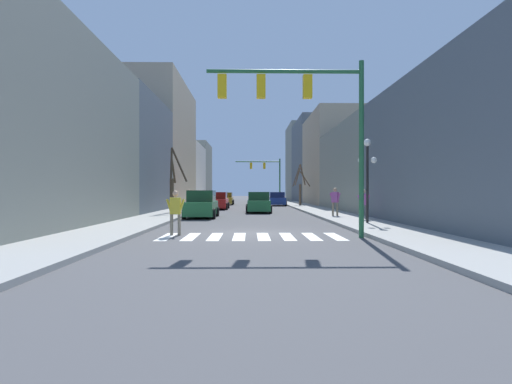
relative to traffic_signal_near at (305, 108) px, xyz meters
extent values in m
plane|color=#4C4C4F|center=(-1.96, 1.49, -4.73)|extent=(240.00, 240.00, 0.00)
cube|color=#9E9E99|center=(-7.66, 1.49, -4.66)|extent=(2.89, 90.00, 0.15)
cube|color=#9E9E99|center=(3.74, 1.49, -4.66)|extent=(2.89, 90.00, 0.15)
cube|color=gray|center=(-12.11, 3.39, -0.31)|extent=(6.00, 15.80, 8.86)
cube|color=#515B66|center=(-12.11, 16.88, -0.26)|extent=(6.00, 11.18, 8.95)
cube|color=tan|center=(-12.11, 30.44, 2.06)|extent=(6.00, 15.93, 13.59)
cube|color=beige|center=(-12.11, 44.34, -0.50)|extent=(6.00, 11.88, 8.47)
cube|color=gray|center=(-12.11, 55.81, 0.25)|extent=(6.00, 11.06, 9.97)
cube|color=#515B66|center=(8.19, 3.17, -1.18)|extent=(6.00, 15.35, 7.10)
cube|color=gray|center=(8.19, 18.66, -1.17)|extent=(6.00, 15.63, 7.12)
cube|color=tan|center=(8.19, 33.11, 0.65)|extent=(6.00, 13.27, 10.77)
cube|color=#515B66|center=(8.19, 46.70, 1.49)|extent=(6.00, 13.91, 12.45)
cube|color=gray|center=(8.19, 59.51, 2.18)|extent=(6.00, 11.71, 13.83)
cube|color=white|center=(-5.11, 0.44, -4.73)|extent=(0.45, 2.60, 0.01)
cube|color=white|center=(-4.21, 0.44, -4.73)|extent=(0.45, 2.60, 0.01)
cube|color=white|center=(-3.31, 0.44, -4.73)|extent=(0.45, 2.60, 0.01)
cube|color=white|center=(-2.41, 0.44, -4.73)|extent=(0.45, 2.60, 0.01)
cube|color=white|center=(-1.51, 0.44, -4.73)|extent=(0.45, 2.60, 0.01)
cube|color=white|center=(-0.61, 0.44, -4.73)|extent=(0.45, 2.60, 0.01)
cube|color=white|center=(0.29, 0.44, -4.73)|extent=(0.45, 2.60, 0.01)
cube|color=white|center=(1.19, 0.44, -4.73)|extent=(0.45, 2.60, 0.01)
cylinder|color=#236038|center=(2.05, 0.00, -1.51)|extent=(0.18, 0.18, 6.44)
cylinder|color=#236038|center=(-0.77, 0.00, 1.31)|extent=(5.63, 0.14, 0.14)
cube|color=yellow|center=(0.08, 0.00, 0.76)|extent=(0.32, 0.28, 0.84)
cube|color=yellow|center=(-1.61, 0.00, 0.76)|extent=(0.32, 0.28, 0.84)
cube|color=yellow|center=(-3.02, 0.00, 0.76)|extent=(0.32, 0.28, 0.84)
cylinder|color=#236038|center=(2.05, 38.93, -1.72)|extent=(0.18, 0.18, 6.03)
cylinder|color=#236038|center=(-0.92, 38.93, 0.90)|extent=(5.94, 0.14, 0.14)
cube|color=yellow|center=(-0.03, 38.93, 0.35)|extent=(0.32, 0.28, 0.84)
cube|color=yellow|center=(-1.82, 38.93, 0.35)|extent=(0.32, 0.28, 0.84)
cylinder|color=black|center=(3.75, 4.99, -2.71)|extent=(0.12, 0.12, 3.75)
sphere|color=white|center=(3.75, 4.99, -0.66)|extent=(0.36, 0.36, 0.36)
sphere|color=white|center=(3.43, 4.99, -1.51)|extent=(0.31, 0.31, 0.31)
sphere|color=white|center=(4.07, 4.99, -1.51)|extent=(0.31, 0.31, 0.31)
cube|color=red|center=(-5.04, 22.94, -4.17)|extent=(1.86, 4.86, 0.78)
cube|color=maroon|center=(-5.04, 22.94, -3.45)|extent=(1.71, 2.53, 0.64)
cylinder|color=black|center=(-5.99, 24.45, -4.41)|extent=(0.22, 0.64, 0.64)
cylinder|color=black|center=(-4.09, 24.45, -4.41)|extent=(0.22, 0.64, 0.64)
cylinder|color=black|center=(-5.99, 21.44, -4.41)|extent=(0.22, 0.64, 0.64)
cylinder|color=black|center=(-4.09, 21.44, -4.41)|extent=(0.22, 0.64, 0.64)
cube|color=#236B38|center=(-1.31, 17.08, -4.16)|extent=(1.73, 4.33, 0.80)
cube|color=#133A1E|center=(-1.31, 17.08, -3.43)|extent=(1.60, 2.25, 0.65)
cylinder|color=black|center=(-2.20, 18.42, -4.41)|extent=(0.22, 0.64, 0.64)
cylinder|color=black|center=(-0.43, 18.42, -4.41)|extent=(0.22, 0.64, 0.64)
cylinder|color=black|center=(-2.20, 15.74, -4.41)|extent=(0.22, 0.64, 0.64)
cylinder|color=black|center=(-0.43, 15.74, -4.41)|extent=(0.22, 0.64, 0.64)
cube|color=navy|center=(1.15, 31.70, -4.17)|extent=(1.80, 4.27, 0.77)
cube|color=#0E1C46|center=(1.15, 31.70, -3.48)|extent=(1.65, 2.22, 0.63)
cylinder|color=black|center=(0.23, 33.03, -4.41)|extent=(0.22, 0.64, 0.64)
cylinder|color=black|center=(2.06, 33.03, -4.41)|extent=(0.22, 0.64, 0.64)
cylinder|color=black|center=(0.23, 30.38, -4.41)|extent=(0.22, 0.64, 0.64)
cylinder|color=black|center=(2.06, 30.38, -4.41)|extent=(0.22, 0.64, 0.64)
cube|color=#236B38|center=(-5.09, 11.13, -4.13)|extent=(1.75, 4.42, 0.86)
cube|color=#133A1E|center=(-5.09, 11.13, -3.34)|extent=(1.61, 2.30, 0.71)
cylinder|color=black|center=(-5.99, 12.49, -4.41)|extent=(0.22, 0.64, 0.64)
cylinder|color=black|center=(-4.20, 12.49, -4.41)|extent=(0.22, 0.64, 0.64)
cylinder|color=black|center=(-5.99, 9.76, -4.41)|extent=(0.22, 0.64, 0.64)
cylinder|color=black|center=(-4.20, 9.76, -4.41)|extent=(0.22, 0.64, 0.64)
cube|color=#A38423|center=(-5.03, 34.78, -4.19)|extent=(1.87, 4.40, 0.74)
cube|color=#594813|center=(-5.03, 34.78, -3.51)|extent=(1.72, 2.29, 0.61)
cylinder|color=black|center=(-5.99, 36.14, -4.41)|extent=(0.22, 0.64, 0.64)
cylinder|color=black|center=(-4.08, 36.14, -4.41)|extent=(0.22, 0.64, 0.64)
cylinder|color=black|center=(-5.99, 33.41, -4.41)|extent=(0.22, 0.64, 0.64)
cylinder|color=black|center=(-4.08, 33.41, -4.41)|extent=(0.22, 0.64, 0.64)
cylinder|color=#7A705B|center=(-5.03, 0.96, -4.33)|extent=(0.12, 0.12, 0.81)
cylinder|color=#7A705B|center=(-4.74, 0.95, -4.33)|extent=(0.12, 0.12, 0.81)
cube|color=gold|center=(-4.88, 0.96, -3.60)|extent=(0.41, 0.24, 0.64)
sphere|color=tan|center=(-4.88, 0.96, -3.13)|extent=(0.23, 0.23, 0.23)
cylinder|color=gold|center=(-5.11, 0.96, -3.64)|extent=(0.28, 0.10, 0.62)
cylinder|color=gold|center=(-4.65, 0.95, -3.64)|extent=(0.28, 0.10, 0.62)
cylinder|color=black|center=(-6.92, 18.06, -4.19)|extent=(0.12, 0.12, 0.79)
cylinder|color=black|center=(-7.03, 18.32, -4.19)|extent=(0.12, 0.12, 0.79)
cube|color=#235693|center=(-6.98, 18.19, -3.48)|extent=(0.35, 0.44, 0.63)
sphere|color=tan|center=(-6.98, 18.19, -3.02)|extent=(0.22, 0.22, 0.22)
cylinder|color=#235693|center=(-6.89, 17.98, -3.52)|extent=(0.19, 0.28, 0.61)
cylinder|color=#235693|center=(-7.06, 18.40, -3.52)|extent=(0.19, 0.28, 0.61)
cylinder|color=#4C4C51|center=(4.37, 7.27, -4.19)|extent=(0.12, 0.12, 0.79)
cylinder|color=#4C4C51|center=(4.12, 7.41, -4.19)|extent=(0.12, 0.12, 0.79)
cube|color=#9E4C93|center=(4.24, 7.34, -3.49)|extent=(0.44, 0.37, 0.62)
sphere|color=beige|center=(4.24, 7.34, -3.04)|extent=(0.22, 0.22, 0.22)
cylinder|color=#9E4C93|center=(4.44, 7.23, -3.53)|extent=(0.28, 0.20, 0.60)
cylinder|color=#9E4C93|center=(4.05, 7.44, -3.53)|extent=(0.28, 0.20, 0.60)
cylinder|color=#7A705B|center=(3.46, 10.40, -4.17)|extent=(0.12, 0.12, 0.83)
cylinder|color=#7A705B|center=(3.23, 10.59, -4.17)|extent=(0.12, 0.12, 0.83)
cube|color=#9E4C93|center=(3.35, 10.49, -3.42)|extent=(0.46, 0.44, 0.66)
sphere|color=tan|center=(3.35, 10.49, -2.94)|extent=(0.23, 0.23, 0.23)
cylinder|color=#9E4C93|center=(3.53, 10.34, -3.47)|extent=(0.28, 0.25, 0.64)
cylinder|color=#9E4C93|center=(3.17, 10.64, -3.47)|extent=(0.28, 0.25, 0.64)
cylinder|color=#473828|center=(-7.63, 14.41, -3.36)|extent=(0.29, 0.29, 2.46)
cylinder|color=#473828|center=(-7.58, 14.00, -1.13)|extent=(0.25, 0.96, 2.26)
cylinder|color=#473828|center=(-7.09, 14.33, -1.13)|extent=(1.22, 0.30, 2.51)
cylinder|color=#473828|center=(-7.60, 14.89, -1.57)|extent=(0.21, 1.08, 1.74)
cylinder|color=brown|center=(3.65, 30.07, -3.43)|extent=(0.29, 0.29, 2.30)
cylinder|color=brown|center=(4.21, 30.20, -1.67)|extent=(1.24, 0.39, 1.75)
cylinder|color=brown|center=(3.19, 29.66, -1.30)|extent=(1.00, 0.94, 2.53)
cylinder|color=brown|center=(3.98, 30.40, -1.18)|extent=(0.80, 0.81, 2.37)
cylinder|color=brown|center=(3.41, 30.53, -1.41)|extent=(0.59, 1.05, 1.98)
camera|label=1|loc=(-2.03, -14.44, -3.02)|focal=28.00mm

